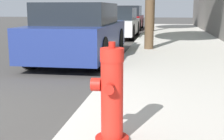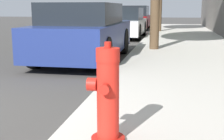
{
  "view_description": "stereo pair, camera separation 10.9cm",
  "coord_description": "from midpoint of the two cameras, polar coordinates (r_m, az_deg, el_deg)",
  "views": [
    {
      "loc": [
        2.6,
        -2.92,
        1.28
      ],
      "look_at": [
        2.0,
        0.81,
        0.52
      ],
      "focal_mm": 50.0,
      "sensor_mm": 36.0,
      "label": 1
    },
    {
      "loc": [
        2.71,
        -2.9,
        1.28
      ],
      "look_at": [
        2.0,
        0.81,
        0.52
      ],
      "focal_mm": 50.0,
      "sensor_mm": 36.0,
      "label": 2
    }
  ],
  "objects": [
    {
      "name": "parked_car_mid",
      "position": [
        13.64,
        2.25,
        8.57
      ],
      "size": [
        1.76,
        3.87,
        1.28
      ],
      "color": "silver",
      "rests_on": "ground_plane"
    },
    {
      "name": "sidewalk_slab",
      "position": [
        3.2,
        19.95,
        -11.69
      ],
      "size": [
        3.05,
        40.0,
        0.13
      ],
      "color": "beige",
      "rests_on": "ground_plane"
    },
    {
      "name": "fire_hydrant",
      "position": [
        2.67,
        0.33,
        -4.9
      ],
      "size": [
        0.33,
        0.33,
        0.87
      ],
      "color": "red",
      "rests_on": "sidewalk_slab"
    },
    {
      "name": "parked_car_far",
      "position": [
        19.04,
        4.15,
        9.46
      ],
      "size": [
        1.88,
        3.81,
        1.4
      ],
      "color": "maroon",
      "rests_on": "ground_plane"
    },
    {
      "name": "parked_car_near",
      "position": [
        7.71,
        -4.65,
        6.84
      ],
      "size": [
        1.74,
        4.08,
        1.39
      ],
      "color": "navy",
      "rests_on": "ground_plane"
    }
  ]
}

